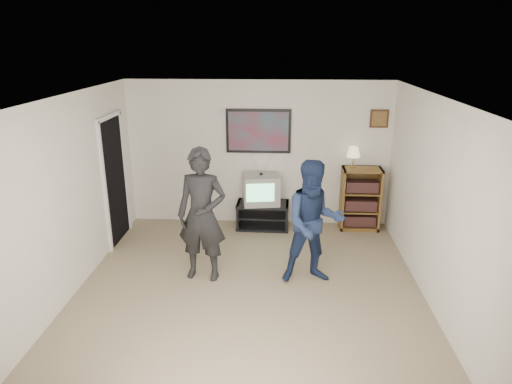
# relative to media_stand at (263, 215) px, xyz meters

# --- Properties ---
(room_shell) EXTENTS (4.51, 5.00, 2.51)m
(room_shell) POSITION_rel_media_stand_xyz_m (-0.09, -1.88, 1.03)
(room_shell) COLOR #807051
(room_shell) RESTS_ON ground
(media_stand) EXTENTS (0.91, 0.52, 0.45)m
(media_stand) POSITION_rel_media_stand_xyz_m (0.00, 0.00, 0.00)
(media_stand) COLOR black
(media_stand) RESTS_ON room_shell
(crt_television) EXTENTS (0.67, 0.59, 0.51)m
(crt_television) POSITION_rel_media_stand_xyz_m (-0.03, -0.00, 0.48)
(crt_television) COLOR #979792
(crt_television) RESTS_ON media_stand
(bookshelf) EXTENTS (0.66, 0.38, 1.08)m
(bookshelf) POSITION_rel_media_stand_xyz_m (1.66, 0.05, 0.32)
(bookshelf) COLOR brown
(bookshelf) RESTS_ON room_shell
(table_lamp) EXTENTS (0.23, 0.23, 0.36)m
(table_lamp) POSITION_rel_media_stand_xyz_m (1.50, 0.10, 1.04)
(table_lamp) COLOR #F6EABB
(table_lamp) RESTS_ON bookshelf
(person_tall) EXTENTS (0.71, 0.51, 1.82)m
(person_tall) POSITION_rel_media_stand_xyz_m (-0.74, -1.79, 0.69)
(person_tall) COLOR black
(person_tall) RESTS_ON room_shell
(person_short) EXTENTS (0.91, 0.76, 1.68)m
(person_short) POSITION_rel_media_stand_xyz_m (0.74, -1.80, 0.62)
(person_short) COLOR #1A2849
(person_short) RESTS_ON room_shell
(controller_left) EXTENTS (0.06, 0.12, 0.03)m
(controller_left) POSITION_rel_media_stand_xyz_m (-0.76, -1.55, 1.01)
(controller_left) COLOR white
(controller_left) RESTS_ON person_tall
(controller_right) EXTENTS (0.04, 0.11, 0.03)m
(controller_right) POSITION_rel_media_stand_xyz_m (0.77, -1.57, 0.79)
(controller_right) COLOR white
(controller_right) RESTS_ON person_short
(poster) EXTENTS (1.10, 0.03, 0.75)m
(poster) POSITION_rel_media_stand_xyz_m (-0.09, 0.24, 1.43)
(poster) COLOR black
(poster) RESTS_ON room_shell
(air_vent) EXTENTS (0.28, 0.02, 0.14)m
(air_vent) POSITION_rel_media_stand_xyz_m (-0.64, 0.25, 1.73)
(air_vent) COLOR white
(air_vent) RESTS_ON room_shell
(small_picture) EXTENTS (0.30, 0.03, 0.30)m
(small_picture) POSITION_rel_media_stand_xyz_m (1.91, 0.25, 1.66)
(small_picture) COLOR #361B11
(small_picture) RESTS_ON room_shell
(doorway) EXTENTS (0.03, 0.85, 2.00)m
(doorway) POSITION_rel_media_stand_xyz_m (-2.33, -0.63, 0.78)
(doorway) COLOR black
(doorway) RESTS_ON room_shell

